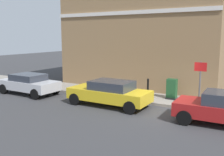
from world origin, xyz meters
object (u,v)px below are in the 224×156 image
at_px(car_silver, 29,83).
at_px(bollard_far_kerb, 118,88).
at_px(car_yellow, 110,93).
at_px(bollard_near_cabinet, 148,86).
at_px(street_sign, 200,78).
at_px(utility_cabinet, 172,90).

xyz_separation_m(car_silver, bollard_far_kerb, (1.64, -5.65, 0.00)).
relative_size(car_yellow, bollard_far_kerb, 4.28).
bearing_deg(car_silver, bollard_near_cabinet, -156.35).
xyz_separation_m(car_yellow, car_silver, (-0.18, 5.94, -0.02)).
distance_m(bollard_near_cabinet, street_sign, 3.54).
xyz_separation_m(car_yellow, bollard_near_cabinet, (2.70, -1.08, -0.02)).
height_order(utility_cabinet, street_sign, street_sign).
bearing_deg(car_silver, bollard_far_kerb, -162.47).
bearing_deg(bollard_far_kerb, bollard_near_cabinet, -47.84).
height_order(car_silver, utility_cabinet, car_silver).
bearing_deg(street_sign, utility_cabinet, 59.54).
height_order(car_silver, bollard_far_kerb, car_silver).
distance_m(car_yellow, bollard_far_kerb, 1.49).
bearing_deg(car_yellow, bollard_far_kerb, -78.58).
xyz_separation_m(utility_cabinet, bollard_near_cabinet, (0.10, 1.50, 0.02)).
relative_size(car_silver, street_sign, 1.77).
bearing_deg(bollard_far_kerb, street_sign, -88.39).
distance_m(car_silver, utility_cabinet, 8.96).
xyz_separation_m(utility_cabinet, bollard_far_kerb, (-1.14, 2.87, 0.02)).
distance_m(bollard_far_kerb, street_sign, 4.69).
bearing_deg(car_silver, utility_cabinet, -160.59).
xyz_separation_m(bollard_near_cabinet, street_sign, (-1.11, -3.22, 0.96)).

